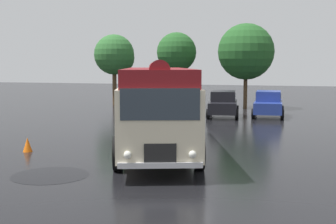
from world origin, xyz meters
name	(u,v)px	position (x,y,z in m)	size (l,w,h in m)	color
ground_plane	(175,157)	(0.00, 0.00, 0.00)	(120.00, 120.00, 0.00)	black
vintage_bus	(157,103)	(-0.90, 0.72, 1.89)	(5.59, 10.34, 3.49)	beige
car_near_left	(140,101)	(-6.35, 13.89, 0.85)	(2.08, 4.26, 1.66)	navy
car_mid_left	(183,103)	(-3.20, 13.45, 0.85)	(2.15, 4.30, 1.66)	#144C28
car_mid_right	(223,104)	(-0.52, 13.48, 0.85)	(2.37, 4.39, 1.66)	black
car_far_right	(268,104)	(2.26, 14.28, 0.85)	(2.14, 4.29, 1.66)	navy
tree_far_left	(116,56)	(-10.55, 19.74, 4.06)	(3.30, 3.30, 5.82)	#4C3823
tree_left_of_centre	(177,53)	(-5.34, 19.65, 4.29)	(3.13, 3.13, 5.89)	#4C3823
tree_centre	(247,52)	(0.20, 19.67, 4.27)	(4.26, 4.26, 6.46)	#4C3823
traffic_cone	(28,145)	(-5.72, -0.64, 0.28)	(0.36, 0.36, 0.55)	orange
puddle_patch	(50,175)	(-2.85, -3.83, 0.00)	(2.35, 2.35, 0.01)	black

